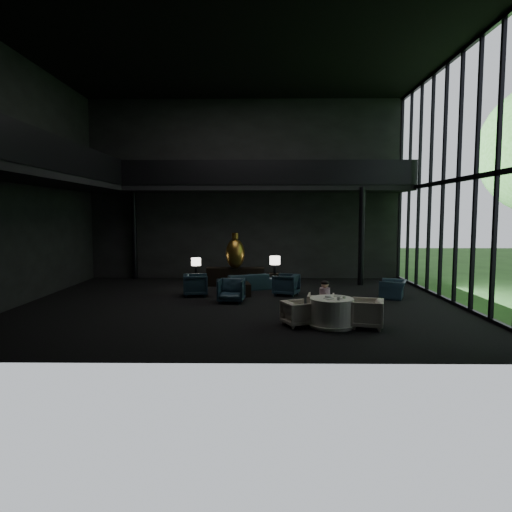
{
  "coord_description": "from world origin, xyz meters",
  "views": [
    {
      "loc": [
        0.7,
        -14.67,
        2.91
      ],
      "look_at": [
        0.53,
        0.5,
        1.52
      ],
      "focal_mm": 32.0,
      "sensor_mm": 36.0,
      "label": 1
    }
  ],
  "objects_px": {
    "lounge_armchair_west": "(196,283)",
    "table_lamp_right": "(275,261)",
    "coffee_table": "(235,289)",
    "window_armchair": "(393,287)",
    "console": "(236,277)",
    "side_table_right": "(275,279)",
    "dining_chair_north": "(321,305)",
    "dining_chair_west": "(298,313)",
    "child": "(325,292)",
    "bronze_urn": "(235,253)",
    "lounge_armchair_south": "(231,288)",
    "sofa": "(246,279)",
    "lounge_armchair_east": "(286,283)",
    "dining_chair_east": "(367,311)",
    "side_table_left": "(196,280)",
    "table_lamp_left": "(196,262)",
    "dining_table": "(332,314)"
  },
  "relations": [
    {
      "from": "table_lamp_left",
      "to": "side_table_right",
      "type": "xyz_separation_m",
      "value": [
        3.2,
        0.05,
        -0.7
      ]
    },
    {
      "from": "console",
      "to": "window_armchair",
      "type": "bearing_deg",
      "value": -25.86
    },
    {
      "from": "console",
      "to": "dining_chair_west",
      "type": "bearing_deg",
      "value": -73.24
    },
    {
      "from": "side_table_right",
      "to": "dining_chair_west",
      "type": "height_order",
      "value": "dining_chair_west"
    },
    {
      "from": "table_lamp_right",
      "to": "dining_chair_north",
      "type": "relative_size",
      "value": 0.98
    },
    {
      "from": "child",
      "to": "dining_chair_west",
      "type": "bearing_deg",
      "value": 45.31
    },
    {
      "from": "table_lamp_right",
      "to": "lounge_armchair_south",
      "type": "relative_size",
      "value": 0.74
    },
    {
      "from": "side_table_left",
      "to": "lounge_armchair_east",
      "type": "height_order",
      "value": "lounge_armchair_east"
    },
    {
      "from": "lounge_armchair_west",
      "to": "table_lamp_left",
      "type": "bearing_deg",
      "value": -1.49
    },
    {
      "from": "lounge_armchair_west",
      "to": "dining_chair_west",
      "type": "relative_size",
      "value": 1.42
    },
    {
      "from": "bronze_urn",
      "to": "coffee_table",
      "type": "relative_size",
      "value": 1.41
    },
    {
      "from": "lounge_armchair_east",
      "to": "coffee_table",
      "type": "bearing_deg",
      "value": -68.63
    },
    {
      "from": "window_armchair",
      "to": "child",
      "type": "height_order",
      "value": "child"
    },
    {
      "from": "dining_chair_north",
      "to": "coffee_table",
      "type": "bearing_deg",
      "value": -43.11
    },
    {
      "from": "console",
      "to": "dining_chair_east",
      "type": "bearing_deg",
      "value": -61.31
    },
    {
      "from": "side_table_left",
      "to": "table_lamp_right",
      "type": "height_order",
      "value": "table_lamp_right"
    },
    {
      "from": "window_armchair",
      "to": "table_lamp_right",
      "type": "bearing_deg",
      "value": -101.33
    },
    {
      "from": "side_table_left",
      "to": "lounge_armchair_east",
      "type": "xyz_separation_m",
      "value": [
        3.54,
        -1.99,
        0.21
      ]
    },
    {
      "from": "lounge_armchair_east",
      "to": "lounge_armchair_south",
      "type": "xyz_separation_m",
      "value": [
        -1.88,
        -1.35,
        0.02
      ]
    },
    {
      "from": "lounge_armchair_south",
      "to": "dining_chair_west",
      "type": "bearing_deg",
      "value": -52.85
    },
    {
      "from": "lounge_armchair_west",
      "to": "dining_chair_north",
      "type": "xyz_separation_m",
      "value": [
        4.02,
        -3.38,
        -0.12
      ]
    },
    {
      "from": "console",
      "to": "side_table_right",
      "type": "distance_m",
      "value": 1.6
    },
    {
      "from": "lounge_armchair_east",
      "to": "lounge_armchair_west",
      "type": "bearing_deg",
      "value": -66.43
    },
    {
      "from": "lounge_armchair_west",
      "to": "lounge_armchair_south",
      "type": "bearing_deg",
      "value": -140.42
    },
    {
      "from": "lounge_armchair_east",
      "to": "window_armchair",
      "type": "relative_size",
      "value": 1.05
    },
    {
      "from": "console",
      "to": "dining_chair_north",
      "type": "xyz_separation_m",
      "value": [
        2.73,
        -5.73,
        -0.01
      ]
    },
    {
      "from": "side_table_right",
      "to": "coffee_table",
      "type": "relative_size",
      "value": 0.51
    },
    {
      "from": "bronze_urn",
      "to": "lounge_armchair_south",
      "type": "relative_size",
      "value": 1.49
    },
    {
      "from": "bronze_urn",
      "to": "lounge_armchair_east",
      "type": "bearing_deg",
      "value": -45.69
    },
    {
      "from": "dining_chair_north",
      "to": "bronze_urn",
      "type": "bearing_deg",
      "value": -53.41
    },
    {
      "from": "child",
      "to": "sofa",
      "type": "bearing_deg",
      "value": -64.23
    },
    {
      "from": "coffee_table",
      "to": "window_armchair",
      "type": "bearing_deg",
      "value": -5.43
    },
    {
      "from": "child",
      "to": "window_armchair",
      "type": "bearing_deg",
      "value": -131.88
    },
    {
      "from": "coffee_table",
      "to": "dining_chair_east",
      "type": "xyz_separation_m",
      "value": [
        3.64,
        -4.67,
        0.21
      ]
    },
    {
      "from": "console",
      "to": "dining_chair_north",
      "type": "distance_m",
      "value": 6.34
    },
    {
      "from": "side_table_left",
      "to": "lounge_armchair_east",
      "type": "distance_m",
      "value": 4.07
    },
    {
      "from": "dining_table",
      "to": "side_table_left",
      "type": "bearing_deg",
      "value": 124.12
    },
    {
      "from": "table_lamp_right",
      "to": "dining_chair_east",
      "type": "xyz_separation_m",
      "value": [
        2.16,
        -6.77,
        -0.59
      ]
    },
    {
      "from": "lounge_armchair_east",
      "to": "dining_table",
      "type": "distance_m",
      "value": 4.7
    },
    {
      "from": "table_lamp_left",
      "to": "dining_chair_east",
      "type": "bearing_deg",
      "value": -51.83
    },
    {
      "from": "side_table_left",
      "to": "coffee_table",
      "type": "distance_m",
      "value": 2.65
    },
    {
      "from": "side_table_right",
      "to": "window_armchair",
      "type": "height_order",
      "value": "window_armchair"
    },
    {
      "from": "lounge_armchair_south",
      "to": "dining_chair_east",
      "type": "xyz_separation_m",
      "value": [
        3.7,
        -3.34,
        -0.04
      ]
    },
    {
      "from": "table_lamp_left",
      "to": "sofa",
      "type": "distance_m",
      "value": 2.3
    },
    {
      "from": "dining_chair_north",
      "to": "dining_chair_west",
      "type": "bearing_deg",
      "value": 63.08
    },
    {
      "from": "lounge_armchair_east",
      "to": "side_table_left",
      "type": "bearing_deg",
      "value": -98.83
    },
    {
      "from": "lounge_armchair_west",
      "to": "table_lamp_right",
      "type": "bearing_deg",
      "value": -61.31
    },
    {
      "from": "sofa",
      "to": "lounge_armchair_east",
      "type": "bearing_deg",
      "value": 116.37
    },
    {
      "from": "dining_chair_north",
      "to": "lounge_armchair_south",
      "type": "bearing_deg",
      "value": -29.08
    },
    {
      "from": "lounge_armchair_south",
      "to": "coffee_table",
      "type": "relative_size",
      "value": 0.94
    }
  ]
}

